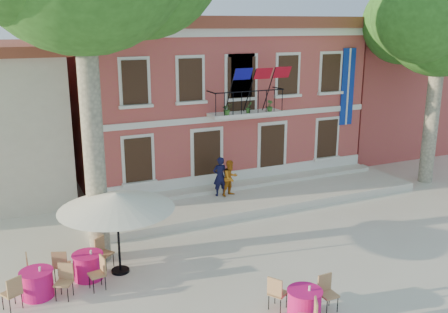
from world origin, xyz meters
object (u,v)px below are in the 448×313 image
at_px(patio_umbrella, 116,201).
at_px(cafe_table_0, 37,282).
at_px(pedestrian_orange, 230,178).
at_px(cafe_table_1, 304,303).
at_px(plane_tree_east, 442,20).
at_px(cafe_table_3, 88,265).
at_px(pedestrian_navy, 220,176).

distance_m(patio_umbrella, cafe_table_0, 3.01).
xyz_separation_m(pedestrian_orange, cafe_table_1, (-1.92, -8.41, -0.62)).
relative_size(plane_tree_east, cafe_table_0, 5.33).
distance_m(pedestrian_orange, cafe_table_3, 7.70).
height_order(pedestrian_navy, cafe_table_1, pedestrian_navy).
height_order(patio_umbrella, cafe_table_3, patio_umbrella).
xyz_separation_m(pedestrian_navy, cafe_table_1, (-1.53, -8.57, -0.69)).
bearing_deg(cafe_table_0, pedestrian_navy, 31.95).
relative_size(patio_umbrella, pedestrian_orange, 2.24).
relative_size(cafe_table_0, cafe_table_1, 1.00).
height_order(plane_tree_east, pedestrian_orange, plane_tree_east).
bearing_deg(patio_umbrella, pedestrian_navy, 39.32).
relative_size(cafe_table_1, cafe_table_3, 1.01).
xyz_separation_m(plane_tree_east, cafe_table_3, (-16.07, -2.82, -6.93)).
distance_m(pedestrian_navy, pedestrian_orange, 0.44).
bearing_deg(cafe_table_1, patio_umbrella, 130.20).
bearing_deg(patio_umbrella, cafe_table_1, -49.80).
xyz_separation_m(patio_umbrella, pedestrian_orange, (5.58, 4.08, -1.19)).
bearing_deg(plane_tree_east, cafe_table_1, -148.11).
xyz_separation_m(pedestrian_orange, cafe_table_3, (-6.51, -4.08, -0.62)).
bearing_deg(plane_tree_east, cafe_table_3, -170.05).
distance_m(plane_tree_east, cafe_table_1, 15.20).
bearing_deg(cafe_table_0, plane_tree_east, 10.62).
distance_m(pedestrian_navy, cafe_table_3, 7.47).
bearing_deg(pedestrian_navy, cafe_table_3, 39.61).
bearing_deg(patio_umbrella, pedestrian_orange, 36.18).
distance_m(cafe_table_0, cafe_table_1, 7.15).
bearing_deg(cafe_table_1, plane_tree_east, 31.89).
bearing_deg(pedestrian_navy, cafe_table_0, 36.79).
bearing_deg(pedestrian_orange, pedestrian_navy, 139.53).
bearing_deg(cafe_table_0, pedestrian_orange, 29.77).
distance_m(patio_umbrella, cafe_table_1, 5.95).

